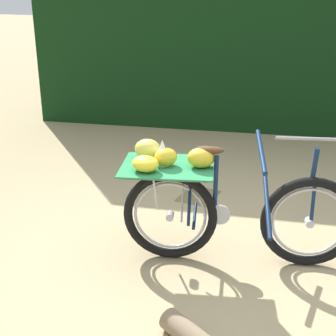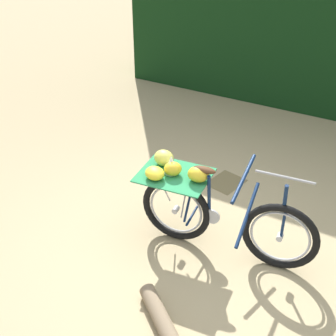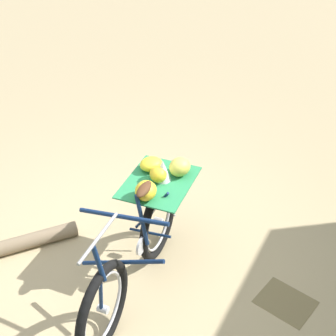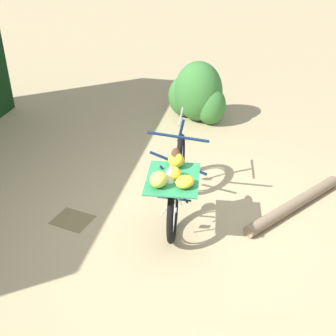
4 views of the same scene
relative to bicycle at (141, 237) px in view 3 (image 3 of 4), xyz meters
name	(u,v)px [view 3 (image 3 of 4)]	position (x,y,z in m)	size (l,w,h in m)	color
ground_plane	(144,263)	(0.13, -0.16, -0.50)	(60.00, 60.00, 0.00)	tan
bicycle	(141,237)	(0.00, 0.00, 0.00)	(0.94, 1.78, 1.03)	black
leaf_litter_patch	(286,302)	(-1.07, -0.58, -0.49)	(0.44, 0.36, 0.01)	olive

